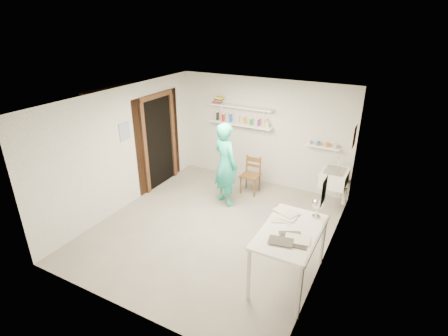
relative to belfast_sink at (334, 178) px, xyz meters
The scene contains 27 objects.
floor 2.54m from the belfast_sink, 135.83° to the right, with size 4.00×4.50×0.02m, color slate.
ceiling 2.98m from the belfast_sink, 135.83° to the right, with size 4.00×4.50×0.02m, color silver.
wall_back 1.90m from the belfast_sink, 162.26° to the left, with size 4.00×0.02×2.40m, color silver.
wall_front 4.36m from the belfast_sink, 113.84° to the right, with size 4.00×0.02×2.40m, color silver.
wall_left 4.16m from the belfast_sink, 155.67° to the right, with size 0.02×4.50×2.40m, color silver.
wall_right 1.79m from the belfast_sink, 81.30° to the right, with size 0.02×4.50×2.40m, color silver.
doorway_recess 3.81m from the belfast_sink, behind, with size 0.02×0.90×2.00m, color black.
corridor_box 4.51m from the belfast_sink, behind, with size 1.40×1.50×2.10m, color brown.
door_lintel 4.01m from the belfast_sink, behind, with size 0.06×1.05×0.10m, color brown.
door_jamb_near 3.91m from the belfast_sink, 162.82° to the right, with size 0.06×0.10×2.00m, color brown.
door_jamb_far 3.74m from the belfast_sink, behind, with size 0.06×0.10×2.00m, color brown.
shelf_lower 2.38m from the belfast_sink, 169.18° to the left, with size 1.50×0.22×0.03m, color white.
shelf_upper 2.52m from the belfast_sink, 169.18° to the left, with size 1.50×0.22×0.03m, color white.
ledge_shelf 0.75m from the belfast_sink, 130.40° to the left, with size 0.70×0.14×0.03m, color white.
poster_left 4.17m from the belfast_sink, 156.18° to the right, with size 0.01×0.28×0.36m, color #334C7F.
poster_right_a 0.89m from the belfast_sink, 22.79° to the left, with size 0.01×0.34×0.42m, color #995933.
poster_right_b 2.40m from the belfast_sink, 83.96° to the right, with size 0.01×0.30×0.38m, color #3F724C.
belfast_sink is the anchor object (origin of this frame).
man 2.15m from the belfast_sink, 159.44° to the right, with size 0.63×0.41×1.73m, color #23B097.
wall_clock 2.22m from the belfast_sink, 165.24° to the right, with size 0.31×0.31×0.04m, color beige.
wooden_chair 1.77m from the belfast_sink, behind, with size 0.38×0.36×0.81m, color brown.
work_table 2.42m from the belfast_sink, 92.62° to the right, with size 0.78×1.31×0.87m, color white.
desk_lamp 1.92m from the belfast_sink, 86.80° to the right, with size 0.16×0.16×0.16m, color silver.
spray_cans 2.41m from the belfast_sink, 169.18° to the left, with size 1.29×0.06×0.17m.
book_stack 3.06m from the belfast_sink, behind, with size 0.26×0.14×0.14m.
ledge_pots 0.78m from the belfast_sink, 130.40° to the left, with size 0.48×0.07×0.09m.
papers 2.41m from the belfast_sink, 92.62° to the right, with size 0.30×0.22×0.03m.
Camera 1 is at (2.74, -4.74, 3.62)m, focal length 28.00 mm.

